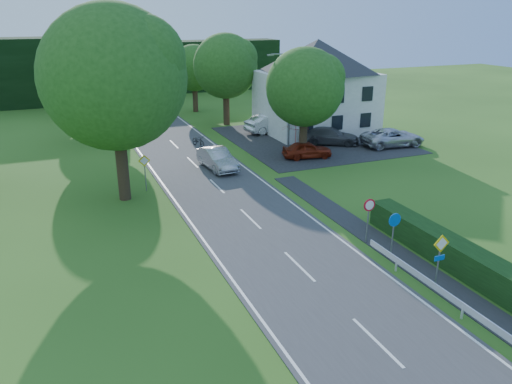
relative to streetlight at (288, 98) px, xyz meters
name	(u,v)px	position (x,y,z in m)	size (l,w,h in m)	color
road	(238,207)	(-8.06, -10.00, -4.44)	(7.00, 80.00, 0.04)	#3C3C3F
parking_pad	(311,139)	(3.94, 3.00, -4.44)	(14.00, 16.00, 0.04)	#252628
line_edge_left	(185,214)	(-11.31, -10.00, -4.42)	(0.12, 80.00, 0.01)	white
line_edge_right	(287,199)	(-4.81, -10.00, -4.42)	(0.12, 80.00, 0.01)	white
line_centre	(238,206)	(-8.06, -10.00, -4.42)	(0.12, 80.00, 0.01)	white
tree_main	(117,106)	(-14.06, -6.00, 1.36)	(9.40, 9.40, 11.64)	#224E17
tree_left_far	(105,92)	(-13.06, 10.00, -0.17)	(7.00, 7.00, 8.58)	#224E17
tree_right_far	(226,80)	(-1.06, 12.00, 0.08)	(7.40, 7.40, 9.09)	#224E17
tree_left_back	(97,79)	(-12.56, 22.00, -0.43)	(6.60, 6.60, 8.07)	#224E17
tree_right_back	(194,79)	(-2.06, 20.00, -0.68)	(6.20, 6.20, 7.56)	#224E17
tree_right_mid	(304,104)	(0.44, -2.00, -0.17)	(7.00, 7.00, 8.58)	#224E17
treeline_right	(177,67)	(-0.06, 36.00, -0.96)	(30.00, 5.00, 7.00)	black
house_white	(317,85)	(5.94, 6.00, -0.06)	(10.60, 8.40, 8.60)	silver
streetlight	(288,98)	(0.00, 0.00, 0.00)	(2.03, 0.18, 8.00)	slate
sign_priority_right	(440,252)	(-3.76, -22.02, -2.67)	(0.78, 0.09, 2.59)	slate
sign_roundabout	(394,227)	(-3.76, -19.02, -2.79)	(0.64, 0.08, 2.37)	slate
sign_speed_limit	(369,210)	(-3.76, -17.03, -2.70)	(0.64, 0.11, 2.37)	slate
sign_priority_left	(145,166)	(-12.56, -5.02, -2.75)	(0.78, 0.09, 2.44)	slate
moving_car	(217,159)	(-6.80, -2.29, -3.67)	(1.60, 4.60, 1.51)	#A4A3A8
motorcycle	(198,141)	(-6.26, 4.49, -3.94)	(0.64, 1.83, 0.96)	black
parked_car_red	(307,150)	(0.68, -2.26, -3.76)	(1.56, 3.88, 1.32)	maroon
parked_car_silver_a	(271,123)	(1.73, 6.99, -3.57)	(1.81, 5.19, 1.71)	silver
parked_car_grey	(330,136)	(4.63, 0.87, -3.70)	(2.02, 4.97, 1.44)	#4D4D53
parked_car_silver_b	(393,137)	(9.25, -1.79, -3.66)	(2.52, 5.47, 1.52)	silver
parasol	(296,137)	(0.93, 0.24, -3.33)	(2.38, 2.42, 2.18)	red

